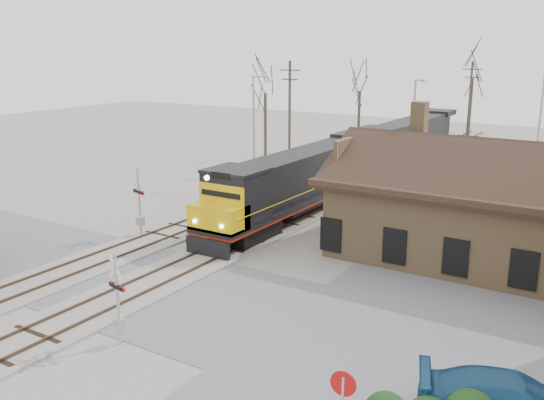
# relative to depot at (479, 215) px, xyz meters

# --- Properties ---
(ground) EXTENTS (140.00, 140.00, 0.00)m
(ground) POSITION_rel_depot_xyz_m (-11.99, -12.00, -2.41)
(ground) COLOR #A9A499
(ground) RESTS_ON ground
(road) EXTENTS (60.00, 9.00, 0.03)m
(road) POSITION_rel_depot_xyz_m (-11.99, -12.00, -2.39)
(road) COLOR slate
(road) RESTS_ON ground
(track_main) EXTENTS (3.40, 90.00, 0.24)m
(track_main) POSITION_rel_depot_xyz_m (-11.99, 3.00, -2.34)
(track_main) COLOR #A9A499
(track_main) RESTS_ON ground
(track_siding) EXTENTS (3.40, 90.00, 0.24)m
(track_siding) POSITION_rel_depot_xyz_m (-16.49, 3.00, -2.34)
(track_siding) COLOR #A9A499
(track_siding) RESTS_ON ground
(depot) EXTENTS (15.20, 9.31, 7.90)m
(depot) POSITION_rel_depot_xyz_m (0.00, 0.00, 0.00)
(depot) COLOR #92704B
(depot) RESTS_ON ground
(locomotive_lead) EXTENTS (2.96, 19.84, 4.40)m
(locomotive_lead) POSITION_rel_depot_xyz_m (-11.99, 1.86, -0.09)
(locomotive_lead) COLOR black
(locomotive_lead) RESTS_ON ground
(locomotive_trailing) EXTENTS (2.96, 19.84, 4.17)m
(locomotive_trailing) POSITION_rel_depot_xyz_m (-11.99, 21.97, -0.09)
(locomotive_trailing) COLOR black
(locomotive_trailing) RESTS_ON ground
(crossbuck_near) EXTENTS (1.01, 0.31, 3.57)m
(crossbuck_near) POSITION_rel_depot_xyz_m (-8.86, -16.69, -0.70)
(crossbuck_near) COLOR #A5A8AD
(crossbuck_near) RESTS_ON ground
(crossbuck_far) EXTENTS (1.16, 0.39, 4.16)m
(crossbuck_far) POSITION_rel_depot_xyz_m (-17.58, -6.63, -0.46)
(crossbuck_far) COLOR #A5A8AD
(crossbuck_far) RESTS_ON ground
(do_not_enter_sign) EXTENTS (0.75, 0.11, 2.51)m
(do_not_enter_sign) POSITION_rel_depot_xyz_m (0.92, -17.93, -0.69)
(do_not_enter_sign) COLOR #A5A8AD
(do_not_enter_sign) RESTS_ON ground
(streetlight_a) EXTENTS (0.25, 2.04, 8.64)m
(streetlight_a) POSITION_rel_depot_xyz_m (-19.68, 8.51, 2.44)
(streetlight_a) COLOR #A5A8AD
(streetlight_a) RESTS_ON ground
(streetlight_b) EXTENTS (0.25, 2.04, 8.50)m
(streetlight_b) POSITION_rel_depot_xyz_m (-8.04, 12.31, 2.38)
(streetlight_b) COLOR #A5A8AD
(streetlight_b) RESTS_ON ground
(streetlight_c) EXTENTS (0.25, 2.04, 8.77)m
(streetlight_c) POSITION_rel_depot_xyz_m (-0.87, 22.11, 2.51)
(streetlight_c) COLOR #A5A8AD
(streetlight_c) RESTS_ON ground
(utility_pole_a) EXTENTS (2.00, 0.24, 9.57)m
(utility_pole_a) POSITION_rel_depot_xyz_m (-20.44, 15.17, 2.60)
(utility_pole_a) COLOR #382D23
(utility_pole_a) RESTS_ON ground
(utility_pole_b) EXTENTS (2.00, 0.24, 9.28)m
(utility_pole_b) POSITION_rel_depot_xyz_m (-9.52, 33.36, 2.45)
(utility_pole_b) COLOR #382D23
(utility_pole_b) RESTS_ON ground
(tree_a) EXTENTS (4.19, 4.19, 10.27)m
(tree_a) POSITION_rel_depot_xyz_m (-25.93, 19.68, 4.90)
(tree_a) COLOR #382D23
(tree_a) RESTS_ON ground
(tree_b) EXTENTS (4.10, 4.10, 10.05)m
(tree_b) POSITION_rel_depot_xyz_m (-19.88, 28.78, 4.75)
(tree_b) COLOR #382D23
(tree_b) RESTS_ON ground
(tree_c) EXTENTS (4.98, 4.98, 12.20)m
(tree_c) POSITION_rel_depot_xyz_m (-9.63, 34.22, 6.29)
(tree_c) COLOR #382D23
(tree_c) RESTS_ON ground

